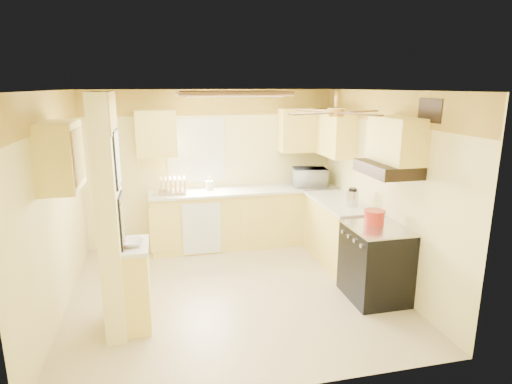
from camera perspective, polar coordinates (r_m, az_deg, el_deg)
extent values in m
plane|color=beige|center=(5.62, -3.09, -13.04)|extent=(4.00, 4.00, 0.00)
plane|color=white|center=(5.01, -3.47, 13.36)|extent=(4.00, 4.00, 0.00)
plane|color=#FFEF9B|center=(7.01, -5.93, 3.20)|extent=(4.00, 0.00, 4.00)
plane|color=#FFEF9B|center=(3.41, 2.26, -8.46)|extent=(4.00, 0.00, 4.00)
plane|color=#FFEF9B|center=(5.24, -25.38, -1.80)|extent=(0.00, 3.80, 3.80)
plane|color=#FFEF9B|center=(5.84, 16.43, 0.52)|extent=(0.00, 3.80, 3.80)
cube|color=#FFDA4B|center=(6.88, -6.13, 11.79)|extent=(4.00, 0.02, 0.40)
cube|color=#FFEF9B|center=(4.61, -18.86, -3.21)|extent=(0.20, 0.70, 2.50)
cube|color=#F8E271|center=(4.87, -15.48, -12.11)|extent=(0.25, 0.55, 0.90)
cube|color=silver|center=(4.69, -15.85, -6.93)|extent=(0.28, 0.58, 0.04)
cube|color=#F8E271|center=(7.00, -1.38, -3.51)|extent=(3.00, 0.60, 0.90)
cube|color=#F8E271|center=(6.45, 11.01, -5.33)|extent=(0.60, 1.40, 0.90)
cube|color=silver|center=(6.86, -1.39, 0.21)|extent=(3.04, 0.64, 0.04)
cube|color=silver|center=(6.30, 11.12, -1.30)|extent=(0.64, 1.44, 0.04)
cube|color=white|center=(6.61, -7.24, -4.88)|extent=(0.58, 0.02, 0.80)
cube|color=white|center=(6.92, -8.04, 5.51)|extent=(0.92, 0.02, 1.02)
cube|color=white|center=(6.93, -8.04, 5.52)|extent=(0.80, 0.02, 0.90)
cube|color=#F8E271|center=(6.70, -13.16, 7.60)|extent=(0.60, 0.35, 0.70)
cube|color=#F8E271|center=(7.11, 6.74, 8.21)|extent=(0.90, 0.35, 0.70)
cube|color=#F8E271|center=(6.78, 10.31, 7.80)|extent=(0.35, 1.00, 0.70)
cube|color=#F8E271|center=(4.84, -24.69, 4.37)|extent=(0.35, 0.75, 0.70)
cube|color=#F8E271|center=(5.17, 18.23, 6.60)|extent=(0.35, 0.76, 0.52)
cube|color=black|center=(5.48, 15.62, -9.15)|extent=(0.65, 0.76, 0.90)
cube|color=silver|center=(5.32, 15.94, -4.62)|extent=(0.66, 0.77, 0.02)
cylinder|color=silver|center=(5.00, 13.89, -6.98)|extent=(0.03, 0.05, 0.05)
cylinder|color=silver|center=(5.14, 13.04, -6.34)|extent=(0.03, 0.05, 0.05)
cylinder|color=silver|center=(5.27, 12.29, -5.77)|extent=(0.03, 0.05, 0.05)
cylinder|color=silver|center=(5.42, 11.53, -5.19)|extent=(0.03, 0.05, 0.05)
cube|color=black|center=(5.18, 17.15, 2.98)|extent=(0.50, 0.76, 0.14)
cube|color=black|center=(4.46, -18.05, 4.24)|extent=(0.02, 0.42, 0.57)
cube|color=white|center=(4.46, -17.98, 4.25)|extent=(0.01, 0.37, 0.52)
cube|color=black|center=(4.61, -17.45, -3.74)|extent=(0.02, 0.42, 0.57)
cube|color=yellow|center=(4.61, -17.37, -3.74)|extent=(0.01, 0.37, 0.52)
cube|color=brown|center=(5.52, -3.31, 13.00)|extent=(1.35, 0.95, 0.06)
cube|color=white|center=(5.52, -3.31, 12.74)|extent=(1.15, 0.75, 0.02)
cylinder|color=gold|center=(4.62, 10.67, 12.11)|extent=(0.04, 0.04, 0.16)
cylinder|color=gold|center=(4.63, 10.59, 10.38)|extent=(0.18, 0.18, 0.08)
cube|color=brown|center=(4.85, 13.38, 10.40)|extent=(0.55, 0.28, 0.01)
cube|color=brown|center=(4.87, 7.96, 10.64)|extent=(0.28, 0.55, 0.01)
cube|color=brown|center=(4.42, 7.52, 10.33)|extent=(0.55, 0.28, 0.01)
cube|color=brown|center=(4.40, 13.49, 10.06)|extent=(0.28, 0.55, 0.01)
cube|color=black|center=(4.93, 22.22, 10.04)|extent=(0.02, 0.40, 0.25)
imported|color=white|center=(7.09, 7.17, 1.97)|extent=(0.60, 0.45, 0.30)
imported|color=white|center=(4.64, -16.20, -6.53)|extent=(0.27, 0.27, 0.06)
cylinder|color=red|center=(5.41, 15.49, -3.33)|extent=(0.24, 0.24, 0.15)
cylinder|color=red|center=(5.38, 15.55, -2.46)|extent=(0.26, 0.26, 0.02)
cylinder|color=silver|center=(6.02, 12.74, -0.83)|extent=(0.16, 0.16, 0.22)
cylinder|color=black|center=(5.99, 12.80, 0.34)|extent=(0.11, 0.11, 0.03)
cube|color=#DCB87F|center=(6.72, -10.99, 0.03)|extent=(0.45, 0.35, 0.04)
cube|color=#DCB87F|center=(6.70, -12.51, 0.76)|extent=(0.02, 0.28, 0.24)
cube|color=#DCB87F|center=(6.70, -11.91, 0.79)|extent=(0.02, 0.28, 0.24)
cube|color=#DCB87F|center=(6.70, -11.31, 0.82)|extent=(0.02, 0.28, 0.24)
cube|color=#DCB87F|center=(6.70, -10.71, 0.86)|extent=(0.02, 0.28, 0.24)
cube|color=#DCB87F|center=(6.71, -10.11, 0.89)|extent=(0.02, 0.28, 0.24)
cube|color=#DCB87F|center=(6.71, -9.51, 0.92)|extent=(0.02, 0.28, 0.24)
cylinder|color=white|center=(6.70, -11.91, 0.79)|extent=(0.02, 0.24, 0.24)
cylinder|color=white|center=(6.70, -10.71, 0.86)|extent=(0.02, 0.24, 0.24)
cylinder|color=white|center=(6.85, -6.23, 0.89)|extent=(0.11, 0.11, 0.14)
cylinder|color=#DCB87F|center=(6.84, -6.07, 1.23)|extent=(0.01, 0.01, 0.22)
cylinder|color=#DCB87F|center=(6.86, -6.26, 1.26)|extent=(0.01, 0.01, 0.22)
cylinder|color=#DCB87F|center=(6.84, -6.40, 1.21)|extent=(0.01, 0.01, 0.22)
cylinder|color=#DCB87F|center=(6.82, -6.20, 1.18)|extent=(0.01, 0.01, 0.22)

